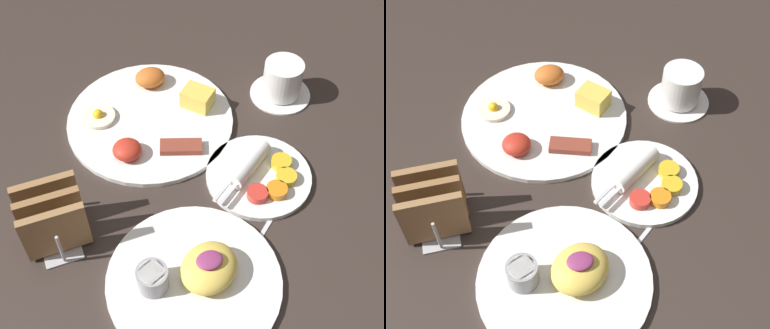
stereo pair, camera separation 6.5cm
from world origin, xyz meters
TOP-DOWN VIEW (x-y plane):
  - ground_plane at (0.00, 0.00)m, footprint 3.00×3.00m
  - plate_breakfast at (0.03, 0.20)m, footprint 0.32×0.32m
  - plate_condiments at (0.16, -0.00)m, footprint 0.19×0.18m
  - plate_foreground at (-0.01, -0.15)m, footprint 0.27×0.27m
  - toast_rack at (-0.19, 0.01)m, footprint 0.10×0.12m
  - coffee_cup at (0.30, 0.18)m, footprint 0.12×0.12m
  - teaspoon at (0.13, -0.10)m, footprint 0.11×0.09m

SIDE VIEW (x-z plane):
  - ground_plane at x=0.00m, z-range 0.00..0.00m
  - teaspoon at x=0.13m, z-range 0.00..0.01m
  - plate_breakfast at x=0.03m, z-range -0.01..0.03m
  - plate_condiments at x=0.16m, z-range -0.01..0.03m
  - plate_foreground at x=-0.01m, z-range -0.01..0.04m
  - coffee_cup at x=0.30m, z-range 0.00..0.08m
  - toast_rack at x=-0.19m, z-range 0.00..0.10m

